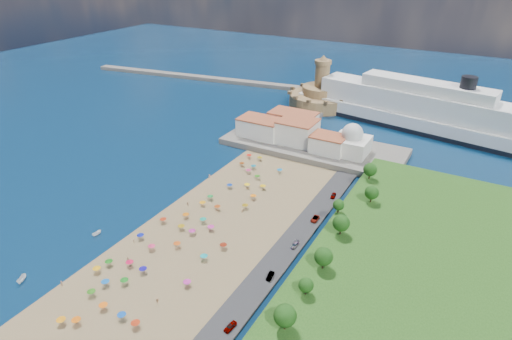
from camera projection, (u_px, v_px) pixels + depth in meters
The scene contains 13 objects.
ground at pixel (215, 212), 164.11m from camera, with size 700.00×700.00×0.00m, color #071938.
terrace at pixel (313, 146), 215.62m from camera, with size 90.00×36.00×3.00m, color #59544C.
jetty at pixel (301, 118), 252.48m from camera, with size 18.00×70.00×2.40m, color #59544C.
breakwater at pixel (209, 79), 330.04m from camera, with size 200.00×7.00×2.60m, color #59544C.
waterfront_buildings at pixel (291, 129), 218.89m from camera, with size 57.00×29.00×11.00m.
domed_building at pixel (352, 142), 201.93m from camera, with size 16.00×16.00×15.00m.
fortress at pixel (321, 96), 273.21m from camera, with size 40.00×40.00×32.40m.
cruise_ship at pixel (423, 112), 236.83m from camera, with size 152.43×46.22×32.95m.
beach_parasols at pixel (193, 223), 153.88m from camera, with size 31.01×116.50×2.20m.
beachgoers at pixel (170, 229), 152.35m from camera, with size 31.35×78.48×1.85m.
moored_boats at pixel (54, 259), 137.77m from camera, with size 3.78×32.08×1.65m.
parked_cars at pixel (297, 242), 144.86m from camera, with size 2.43×81.88×1.43m.
hillside_trees at pixel (334, 234), 134.19m from camera, with size 12.83×108.59×7.36m.
Camera 1 is at (81.67, -112.98, 89.48)m, focal length 30.00 mm.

